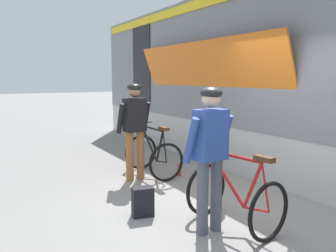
{
  "coord_description": "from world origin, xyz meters",
  "views": [
    {
      "loc": [
        -2.89,
        -3.62,
        1.87
      ],
      "look_at": [
        0.03,
        1.45,
        1.05
      ],
      "focal_mm": 37.22,
      "sensor_mm": 36.0,
      "label": 1
    }
  ],
  "objects_px": {
    "bicycle_near_black": "(153,154)",
    "water_bottle_near_the_bikes": "(179,170)",
    "bicycle_far_red": "(235,196)",
    "backpack_on_platform": "(143,202)",
    "cyclist_near_in_dark": "(135,123)",
    "cyclist_far_in_blue": "(210,147)"
  },
  "relations": [
    {
      "from": "bicycle_near_black",
      "to": "water_bottle_near_the_bikes",
      "type": "height_order",
      "value": "bicycle_near_black"
    },
    {
      "from": "bicycle_far_red",
      "to": "bicycle_near_black",
      "type": "bearing_deg",
      "value": 85.48
    },
    {
      "from": "backpack_on_platform",
      "to": "bicycle_far_red",
      "type": "bearing_deg",
      "value": -35.66
    },
    {
      "from": "cyclist_near_in_dark",
      "to": "cyclist_far_in_blue",
      "type": "bearing_deg",
      "value": -93.28
    },
    {
      "from": "cyclist_far_in_blue",
      "to": "bicycle_near_black",
      "type": "xyz_separation_m",
      "value": [
        0.57,
        2.56,
        -0.65
      ]
    },
    {
      "from": "cyclist_far_in_blue",
      "to": "bicycle_near_black",
      "type": "distance_m",
      "value": 2.7
    },
    {
      "from": "cyclist_far_in_blue",
      "to": "bicycle_far_red",
      "type": "height_order",
      "value": "cyclist_far_in_blue"
    },
    {
      "from": "bicycle_far_red",
      "to": "backpack_on_platform",
      "type": "bearing_deg",
      "value": 133.58
    },
    {
      "from": "bicycle_far_red",
      "to": "water_bottle_near_the_bikes",
      "type": "xyz_separation_m",
      "value": [
        0.6,
        2.29,
        -0.28
      ]
    },
    {
      "from": "cyclist_near_in_dark",
      "to": "bicycle_far_red",
      "type": "bearing_deg",
      "value": -84.93
    },
    {
      "from": "backpack_on_platform",
      "to": "water_bottle_near_the_bikes",
      "type": "relative_size",
      "value": 1.69
    },
    {
      "from": "bicycle_near_black",
      "to": "bicycle_far_red",
      "type": "height_order",
      "value": "same"
    },
    {
      "from": "bicycle_near_black",
      "to": "water_bottle_near_the_bikes",
      "type": "bearing_deg",
      "value": -38.84
    },
    {
      "from": "bicycle_far_red",
      "to": "cyclist_far_in_blue",
      "type": "bearing_deg",
      "value": 171.79
    },
    {
      "from": "cyclist_near_in_dark",
      "to": "bicycle_near_black",
      "type": "height_order",
      "value": "cyclist_near_in_dark"
    },
    {
      "from": "bicycle_far_red",
      "to": "water_bottle_near_the_bikes",
      "type": "height_order",
      "value": "bicycle_far_red"
    },
    {
      "from": "bicycle_far_red",
      "to": "cyclist_near_in_dark",
      "type": "bearing_deg",
      "value": 95.07
    },
    {
      "from": "bicycle_near_black",
      "to": "bicycle_far_red",
      "type": "distance_m",
      "value": 2.62
    },
    {
      "from": "cyclist_near_in_dark",
      "to": "backpack_on_platform",
      "type": "bearing_deg",
      "value": -111.28
    },
    {
      "from": "cyclist_far_in_blue",
      "to": "backpack_on_platform",
      "type": "distance_m",
      "value": 1.29
    },
    {
      "from": "cyclist_near_in_dark",
      "to": "bicycle_far_red",
      "type": "relative_size",
      "value": 1.52
    },
    {
      "from": "cyclist_far_in_blue",
      "to": "water_bottle_near_the_bikes",
      "type": "distance_m",
      "value": 2.61
    }
  ]
}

